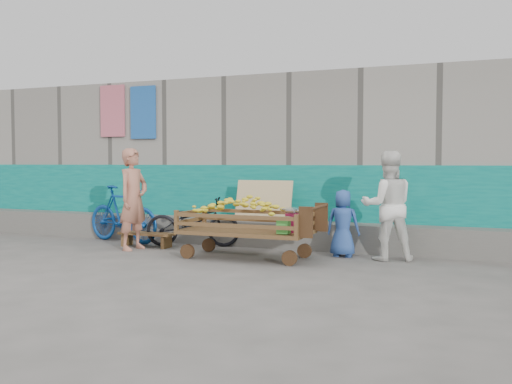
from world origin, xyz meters
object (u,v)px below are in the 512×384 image
at_px(woman, 388,206).
at_px(child, 343,223).
at_px(bicycle_dark, 193,222).
at_px(banana_cart, 244,218).
at_px(vendor_man, 133,199).
at_px(bench, 146,236).
at_px(bicycle_blue, 123,214).

relative_size(woman, child, 1.57).
relative_size(woman, bicycle_dark, 1.00).
relative_size(banana_cart, vendor_man, 1.27).
bearing_deg(banana_cart, bench, 167.79).
bearing_deg(banana_cart, vendor_man, 177.47).
relative_size(child, bicycle_dark, 0.64).
bearing_deg(bench, vendor_man, -93.70).
xyz_separation_m(woman, bicycle_blue, (-4.75, 0.12, -0.30)).
relative_size(woman, bicycle_blue, 0.95).
xyz_separation_m(child, bicycle_blue, (-4.07, 0.07, -0.00)).
bearing_deg(bench, bicycle_blue, 155.40).
relative_size(bench, child, 0.96).
bearing_deg(vendor_man, child, -73.06).
bearing_deg(bicycle_dark, bicycle_blue, 71.72).
bearing_deg(bench, woman, 2.91).
distance_m(child, bicycle_blue, 4.07).
bearing_deg(bicycle_dark, vendor_man, 113.82).
height_order(woman, child, woman).
bearing_deg(child, woman, 175.35).
bearing_deg(vendor_man, bicycle_dark, -40.18).
bearing_deg(banana_cart, bicycle_blue, 164.40).
height_order(bench, woman, woman).
relative_size(banana_cart, child, 2.06).
relative_size(bench, bicycle_dark, 0.61).
bearing_deg(bicycle_blue, woman, -78.61).
height_order(child, bicycle_dark, child).
bearing_deg(child, vendor_man, 9.50).
xyz_separation_m(vendor_man, woman, (4.06, 0.55, -0.03)).
xyz_separation_m(bench, bicycle_blue, (-0.71, 0.32, 0.33)).
relative_size(bench, woman, 0.61).
relative_size(child, bicycle_blue, 0.60).
xyz_separation_m(woman, bicycle_dark, (-3.32, 0.14, -0.39)).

